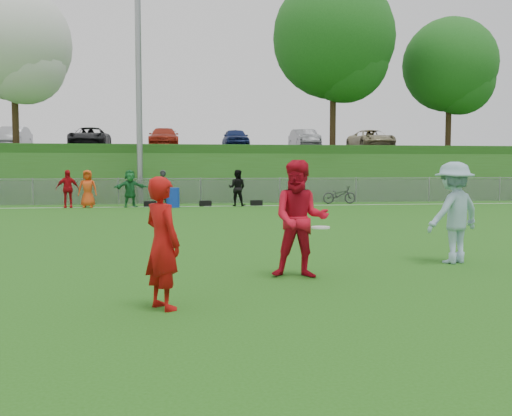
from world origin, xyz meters
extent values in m
plane|color=#215912|center=(0.00, 0.00, 0.00)|extent=(120.00, 120.00, 0.00)
cube|color=white|center=(0.00, 18.00, 0.01)|extent=(60.00, 0.10, 0.01)
cube|color=gray|center=(0.00, 20.00, 0.60)|extent=(58.00, 0.02, 1.20)
cube|color=gray|center=(0.00, 20.00, 1.25)|extent=(58.00, 0.04, 0.04)
cylinder|color=gray|center=(-3.00, 20.80, 6.00)|extent=(0.30, 0.30, 12.00)
cube|color=#245116|center=(0.00, 31.00, 1.50)|extent=(120.00, 18.00, 3.00)
cube|color=black|center=(0.00, 33.00, 3.05)|extent=(120.00, 12.00, 0.10)
cylinder|color=black|center=(-10.00, 25.00, 6.75)|extent=(0.36, 0.36, 7.50)
sphere|color=silver|center=(-10.00, 25.00, 8.62)|extent=(6.30, 6.30, 6.30)
sphere|color=silver|center=(-9.40, 24.70, 7.50)|extent=(4.50, 4.50, 4.50)
cylinder|color=black|center=(8.00, 24.50, 7.25)|extent=(0.36, 0.36, 8.50)
sphere|color=#174A13|center=(8.00, 24.50, 9.38)|extent=(7.14, 7.14, 7.14)
sphere|color=#174A13|center=(8.60, 24.20, 8.10)|extent=(5.10, 5.10, 5.10)
cylinder|color=black|center=(16.00, 26.00, 6.50)|extent=(0.36, 0.36, 7.00)
sphere|color=#174A13|center=(16.00, 26.00, 8.25)|extent=(5.88, 5.88, 5.88)
sphere|color=#174A13|center=(16.60, 25.70, 7.20)|extent=(4.20, 4.20, 4.20)
imported|color=#A9A9AE|center=(-12.00, 32.00, 3.82)|extent=(1.52, 4.37, 1.44)
imported|color=black|center=(-7.00, 32.00, 3.82)|extent=(2.39, 5.18, 1.44)
imported|color=#9F2311|center=(-2.00, 32.00, 3.82)|extent=(2.02, 4.96, 1.44)
imported|color=navy|center=(3.00, 32.00, 3.82)|extent=(1.70, 4.23, 1.44)
imported|color=slate|center=(8.00, 32.00, 3.82)|extent=(1.52, 4.37, 1.44)
imported|color=tan|center=(13.00, 32.00, 3.82)|extent=(2.39, 5.18, 1.44)
imported|color=red|center=(-6.04, 18.00, 0.85)|extent=(1.05, 0.57, 1.69)
imported|color=#DE4614|center=(-5.17, 18.00, 0.85)|extent=(0.83, 0.55, 1.69)
imported|color=#1E7034|center=(-3.29, 18.00, 0.85)|extent=(1.64, 1.05, 1.69)
imported|color=#2F3032|center=(-1.81, 18.00, 0.85)|extent=(0.72, 0.58, 1.69)
imported|color=black|center=(1.61, 18.00, 0.85)|extent=(0.99, 0.89, 1.69)
cube|color=black|center=(-2.42, 18.10, 0.13)|extent=(0.55, 0.29, 0.26)
cube|color=black|center=(0.12, 18.10, 0.13)|extent=(0.57, 0.33, 0.26)
cube|color=black|center=(2.53, 18.10, 0.13)|extent=(0.56, 0.30, 0.26)
cube|color=black|center=(3.93, 18.10, 0.13)|extent=(0.61, 0.53, 0.26)
imported|color=#B10E0C|center=(-1.43, -1.05, 0.86)|extent=(0.69, 0.75, 1.71)
imported|color=red|center=(0.78, 0.75, 0.97)|extent=(1.09, 0.93, 1.95)
imported|color=#8CAFC2|center=(3.98, 1.74, 0.97)|extent=(1.43, 1.15, 1.93)
cylinder|color=white|center=(1.06, 0.50, 0.86)|extent=(0.30, 0.30, 0.03)
cylinder|color=#1034B2|center=(-1.37, 17.57, 0.44)|extent=(0.69, 0.69, 0.89)
imported|color=#28282A|center=(6.82, 19.00, 0.44)|extent=(1.69, 0.63, 0.88)
camera|label=1|loc=(-1.27, -8.42, 1.84)|focal=40.00mm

